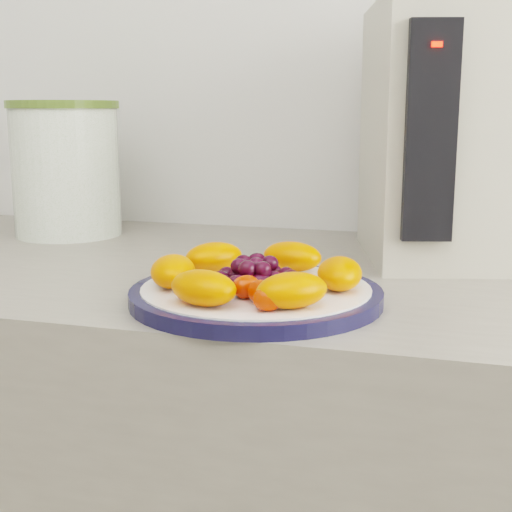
% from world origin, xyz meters
% --- Properties ---
extents(plate_rim, '(0.27, 0.27, 0.01)m').
position_xyz_m(plate_rim, '(0.07, 1.03, 0.91)').
color(plate_rim, black).
rests_on(plate_rim, counter).
extents(plate_face, '(0.24, 0.24, 0.02)m').
position_xyz_m(plate_face, '(0.07, 1.03, 0.91)').
color(plate_face, white).
rests_on(plate_face, counter).
extents(canister, '(0.17, 0.17, 0.20)m').
position_xyz_m(canister, '(-0.34, 1.34, 1.00)').
color(canister, '#446D1F').
rests_on(canister, counter).
extents(canister_lid, '(0.18, 0.18, 0.01)m').
position_xyz_m(canister_lid, '(-0.34, 1.34, 1.11)').
color(canister_lid, '#536C28').
rests_on(canister_lid, canister).
extents(appliance_body, '(0.26, 0.31, 0.34)m').
position_xyz_m(appliance_body, '(0.25, 1.33, 1.07)').
color(appliance_body, '#B4AE9A').
rests_on(appliance_body, counter).
extents(appliance_panel, '(0.06, 0.03, 0.25)m').
position_xyz_m(appliance_panel, '(0.23, 1.18, 1.07)').
color(appliance_panel, black).
rests_on(appliance_panel, appliance_body).
extents(appliance_led, '(0.01, 0.01, 0.01)m').
position_xyz_m(appliance_led, '(0.24, 1.17, 1.17)').
color(appliance_led, '#FF0C05').
rests_on(appliance_led, appliance_panel).
extents(fruit_plate, '(0.23, 0.23, 0.03)m').
position_xyz_m(fruit_plate, '(0.07, 1.02, 0.93)').
color(fruit_plate, '#F15300').
rests_on(fruit_plate, plate_face).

